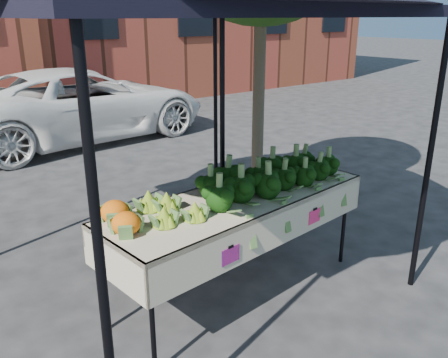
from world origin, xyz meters
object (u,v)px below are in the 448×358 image
table (239,246)px  vehicle (72,5)px  street_tree (260,53)px  canopy (185,131)px

table → vehicle: 6.47m
table → street_tree: street_tree is taller
vehicle → street_tree: 4.94m
canopy → street_tree: bearing=22.4°
table → canopy: size_ratio=0.78×
street_tree → vehicle: bearing=91.3°
table → vehicle: bearing=79.4°
table → street_tree: bearing=42.4°
vehicle → street_tree: vehicle is taller
table → vehicle: vehicle is taller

